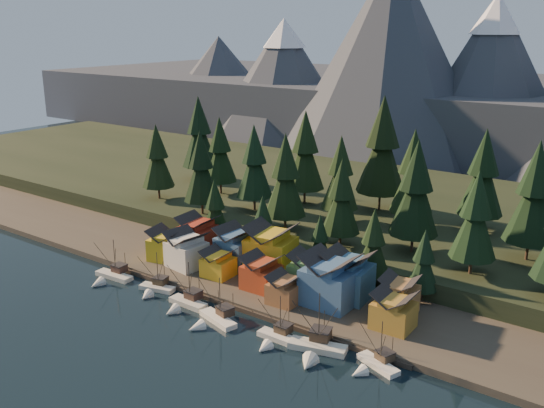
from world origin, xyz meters
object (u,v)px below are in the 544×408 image
Objects in this scene: boat_2 at (184,298)px; boat_5 at (316,342)px; boat_4 at (276,333)px; house_front_1 at (186,248)px; boat_0 at (110,272)px; house_back_0 at (198,233)px; house_back_1 at (237,245)px; boat_3 at (213,315)px; house_front_0 at (167,243)px; boat_6 at (374,359)px; boat_1 at (155,284)px.

boat_5 reaches higher than boat_2.
boat_4 is 41.09m from house_front_1.
house_back_0 is at bearing 68.39° from boat_0.
house_front_1 is 0.99× the size of house_back_1.
boat_5 is (23.39, 2.25, 0.43)m from boat_3.
boat_4 is 1.05× the size of house_front_1.
boat_2 is 25.49m from house_front_0.
boat_6 is at bearing -20.07° from house_back_1.
boat_4 is (35.86, -2.34, -0.05)m from boat_1.
boat_0 is at bearing 164.97° from boat_5.
boat_5 is at bearing -29.01° from house_back_0.
house_front_1 is (7.20, -0.50, 0.42)m from house_front_0.
house_back_0 is at bearing 140.34° from boat_5.
boat_2 is at bearing 178.99° from boat_4.
boat_5 is at bearing -27.41° from house_front_0.
boat_4 is 1.03× the size of boat_6.
house_back_0 reaches higher than house_back_1.
boat_4 is at bearing -0.08° from boat_2.
house_back_1 reaches higher than house_front_1.
house_back_1 is at bearing 57.79° from boat_1.
house_front_1 reaches higher than boat_1.
house_front_1 reaches higher than boat_4.
boat_4 is (14.84, 1.30, -0.05)m from boat_3.
house_back_1 is at bearing 48.90° from house_front_1.
boat_6 is at bearing 8.17° from boat_4.
boat_1 is 1.03× the size of house_back_0.
boat_5 reaches higher than boat_4.
house_front_1 is 9.94m from house_back_0.
boat_0 is at bearing -121.69° from house_front_1.
boat_3 is (10.01, -2.00, -0.18)m from boat_2.
house_front_1 reaches higher than boat_3.
house_front_1 is at bearing 147.83° from boat_5.
boat_0 is 19.05m from house_front_1.
boat_2 is 1.12× the size of boat_6.
house_front_1 is at bearing 159.82° from boat_3.
boat_0 is 49.71m from boat_4.
boat_0 is at bearing -178.99° from boat_2.
boat_3 is 1.13× the size of house_front_1.
boat_5 is (33.40, 0.25, 0.25)m from boat_2.
house_front_1 is 0.99× the size of house_back_0.
house_back_0 is at bearing 123.46° from house_front_1.
boat_0 reaches higher than boat_1.
boat_1 is 0.93× the size of boat_3.
boat_2 is 19.97m from house_front_1.
house_front_0 is at bearing 144.91° from boat_2.
boat_2 is 23.44m from house_back_1.
boat_3 is (34.86, -2.22, 0.03)m from boat_0.
house_front_0 is 0.99× the size of house_front_1.
house_back_0 is (-27.36, 25.50, 4.74)m from boat_3.
boat_6 is 1.01× the size of house_back_1.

